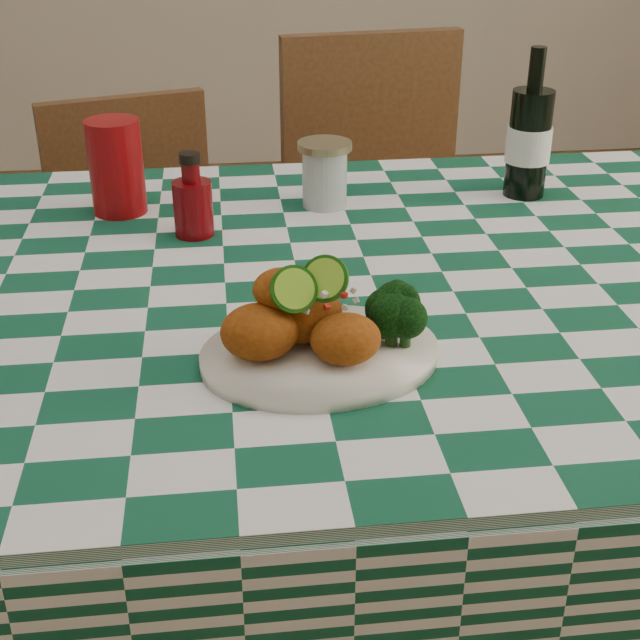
{
  "coord_description": "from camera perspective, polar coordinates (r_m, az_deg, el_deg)",
  "views": [
    {
      "loc": [
        -0.1,
        -1.12,
        1.32
      ],
      "look_at": [
        0.0,
        -0.23,
        0.84
      ],
      "focal_mm": 50.0,
      "sensor_mm": 36.0,
      "label": 1
    }
  ],
  "objects": [
    {
      "name": "wooden_chair_left",
      "position": [
        2.08,
        -10.55,
        1.63
      ],
      "size": [
        0.48,
        0.49,
        0.83
      ],
      "primitive_type": null,
      "rotation": [
        0.0,
        0.0,
        0.28
      ],
      "color": "#472814",
      "rests_on": "ground"
    },
    {
      "name": "beer_bottle",
      "position": [
        1.57,
        13.34,
        12.14
      ],
      "size": [
        0.1,
        0.1,
        0.25
      ],
      "primitive_type": null,
      "rotation": [
        0.0,
        0.0,
        0.38
      ],
      "color": "black",
      "rests_on": "dining_table"
    },
    {
      "name": "broccoli_side",
      "position": [
        1.04,
        4.42,
        0.34
      ],
      "size": [
        0.09,
        0.09,
        0.06
      ],
      "primitive_type": null,
      "color": "black",
      "rests_on": "plate"
    },
    {
      "name": "mason_jar",
      "position": [
        1.5,
        0.3,
        9.31
      ],
      "size": [
        0.12,
        0.12,
        0.11
      ],
      "primitive_type": null,
      "rotation": [
        0.0,
        0.0,
        -0.41
      ],
      "color": "#B2BCBA",
      "rests_on": "dining_table"
    },
    {
      "name": "wooden_chair_right",
      "position": [
        2.11,
        4.56,
        4.18
      ],
      "size": [
        0.48,
        0.5,
        0.95
      ],
      "primitive_type": null,
      "rotation": [
        0.0,
        0.0,
        0.12
      ],
      "color": "#472814",
      "rests_on": "ground"
    },
    {
      "name": "dining_table",
      "position": [
        1.46,
        -1.2,
        -11.48
      ],
      "size": [
        1.66,
        1.06,
        0.79
      ],
      "primitive_type": null,
      "color": "#104C32",
      "rests_on": "ground"
    },
    {
      "name": "red_tumbler",
      "position": [
        1.5,
        -12.91,
        9.53
      ],
      "size": [
        0.1,
        0.1,
        0.15
      ],
      "primitive_type": "cylinder",
      "rotation": [
        0.0,
        0.0,
        0.15
      ],
      "color": "maroon",
      "rests_on": "dining_table"
    },
    {
      "name": "plate",
      "position": [
        1.04,
        -0.0,
        -2.24
      ],
      "size": [
        0.31,
        0.25,
        0.02
      ],
      "primitive_type": null,
      "rotation": [
        0.0,
        0.0,
        0.13
      ],
      "color": "white",
      "rests_on": "dining_table"
    },
    {
      "name": "fried_chicken_pile",
      "position": [
        1.01,
        -0.49,
        0.81
      ],
      "size": [
        0.17,
        0.12,
        0.11
      ],
      "primitive_type": null,
      "color": "#9B450F",
      "rests_on": "plate"
    },
    {
      "name": "ketchup_bottle",
      "position": [
        1.38,
        -8.18,
        7.94
      ],
      "size": [
        0.07,
        0.07,
        0.13
      ],
      "primitive_type": null,
      "rotation": [
        0.0,
        0.0,
        -0.25
      ],
      "color": "#5C0408",
      "rests_on": "dining_table"
    }
  ]
}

